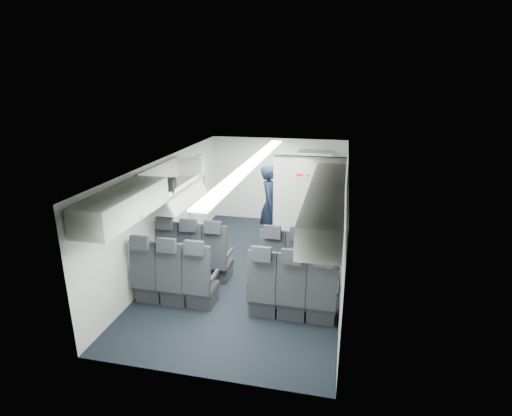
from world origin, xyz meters
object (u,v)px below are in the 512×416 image
at_px(seat_row_front, 245,263).
at_px(seat_row_mid, 231,287).
at_px(galley_unit, 314,190).
at_px(flight_attendant, 270,205).
at_px(boarding_door, 198,196).
at_px(carry_on_bag, 163,186).

distance_m(seat_row_front, seat_row_mid, 0.90).
bearing_deg(galley_unit, seat_row_mid, -102.88).
bearing_deg(seat_row_mid, flight_attendant, 88.13).
relative_size(seat_row_front, boarding_door, 1.79).
xyz_separation_m(seat_row_front, boarding_door, (-1.64, 2.09, 0.55)).
relative_size(seat_row_mid, flight_attendant, 1.85).
height_order(seat_row_front, seat_row_mid, same).
relative_size(seat_row_front, carry_on_bag, 8.17).
bearing_deg(flight_attendant, boarding_door, 83.01).
relative_size(seat_row_mid, galley_unit, 1.75).
bearing_deg(seat_row_mid, boarding_door, 118.77).
xyz_separation_m(galley_unit, boarding_door, (-2.59, -1.17, 0.00)).
distance_m(seat_row_mid, flight_attendant, 2.90).
relative_size(seat_row_mid, carry_on_bag, 8.17).
bearing_deg(seat_row_front, seat_row_mid, -90.00).
distance_m(seat_row_mid, carry_on_bag, 2.12).
bearing_deg(seat_row_front, flight_attendant, 87.28).
bearing_deg(boarding_door, galley_unit, 24.28).
bearing_deg(galley_unit, boarding_door, -155.72).
relative_size(flight_attendant, carry_on_bag, 4.41).
xyz_separation_m(seat_row_mid, flight_attendant, (0.09, 2.86, 0.50)).
bearing_deg(carry_on_bag, seat_row_front, -4.06).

